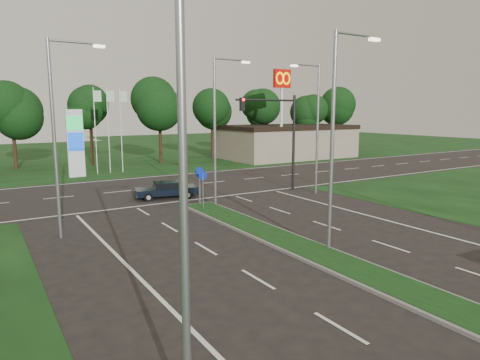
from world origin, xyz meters
TOP-DOWN VIEW (x-y plane):
  - ground at (0.00, 0.00)m, footprint 160.00×160.00m
  - verge_far at (0.00, 55.00)m, footprint 160.00×50.00m
  - cross_road at (0.00, 24.00)m, footprint 160.00×12.00m
  - median_kerb at (0.00, 4.00)m, footprint 2.00×26.00m
  - commercial_building at (22.00, 36.00)m, footprint 16.00×9.00m
  - streetlight_median_near at (1.00, 6.00)m, footprint 2.53×0.22m
  - streetlight_median_far at (1.00, 16.00)m, footprint 2.53×0.22m
  - streetlight_left_near at (-8.30, 0.00)m, footprint 2.53×0.22m
  - streetlight_left_far at (-8.30, 14.00)m, footprint 2.53×0.22m
  - streetlight_right_far at (8.80, 16.00)m, footprint 2.53×0.22m
  - traffic_signal at (7.19, 18.00)m, footprint 5.10×0.42m
  - median_signs at (0.00, 16.40)m, footprint 1.16×1.76m
  - gas_pylon at (-3.79, 33.05)m, footprint 5.80×1.26m
  - mcdonalds_sign at (18.00, 31.97)m, footprint 2.20×0.47m
  - treeline_far at (0.10, 39.93)m, footprint 6.00×6.00m
  - navy_sedan at (-0.78, 20.00)m, footprint 4.34×2.51m

SIDE VIEW (x-z plane):
  - ground at x=0.00m, z-range 0.00..0.00m
  - verge_far at x=0.00m, z-range -0.01..0.01m
  - cross_road at x=0.00m, z-range -0.01..0.01m
  - median_kerb at x=0.00m, z-range 0.00..0.12m
  - navy_sedan at x=-0.78m, z-range 0.04..1.16m
  - median_signs at x=0.00m, z-range 0.52..2.90m
  - commercial_building at x=22.00m, z-range 0.00..4.00m
  - gas_pylon at x=-3.79m, z-range -0.80..7.20m
  - traffic_signal at x=7.19m, z-range 1.15..8.15m
  - streetlight_median_near at x=1.00m, z-range 0.58..9.58m
  - streetlight_median_far at x=1.00m, z-range 0.58..9.58m
  - streetlight_left_near at x=-8.30m, z-range 0.58..9.58m
  - streetlight_left_far at x=-8.30m, z-range 0.58..9.58m
  - streetlight_right_far at x=8.80m, z-range 0.58..9.58m
  - treeline_far at x=0.10m, z-range 1.88..11.78m
  - mcdonalds_sign at x=18.00m, z-range 2.79..13.19m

